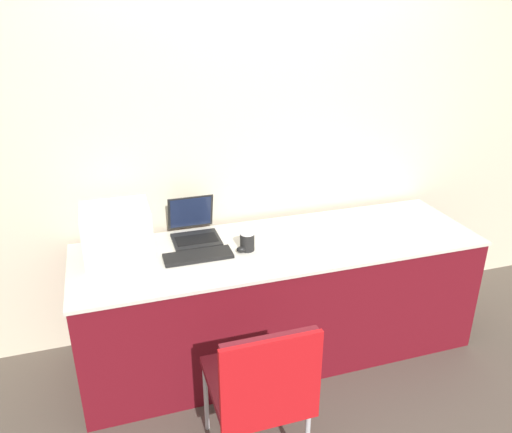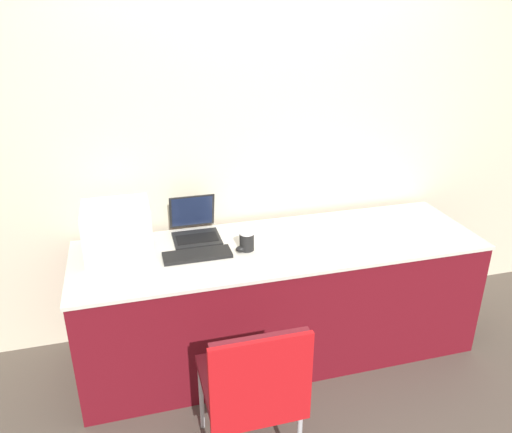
{
  "view_description": "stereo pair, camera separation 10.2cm",
  "coord_description": "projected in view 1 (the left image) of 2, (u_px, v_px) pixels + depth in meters",
  "views": [
    {
      "loc": [
        -0.94,
        -2.13,
        2.1
      ],
      "look_at": [
        -0.14,
        0.4,
        0.94
      ],
      "focal_mm": 35.0,
      "sensor_mm": 36.0,
      "label": 1
    },
    {
      "loc": [
        -0.85,
        -2.16,
        2.1
      ],
      "look_at": [
        -0.14,
        0.4,
        0.94
      ],
      "focal_mm": 35.0,
      "sensor_mm": 36.0,
      "label": 2
    }
  ],
  "objects": [
    {
      "name": "ground_plane",
      "position": [
        299.0,
        384.0,
        2.97
      ],
      "size": [
        14.0,
        14.0,
        0.0
      ],
      "primitive_type": "plane",
      "color": "brown"
    },
    {
      "name": "wall_back",
      "position": [
        257.0,
        137.0,
        3.16
      ],
      "size": [
        8.0,
        0.05,
        2.6
      ],
      "color": "beige",
      "rests_on": "ground_plane"
    },
    {
      "name": "table",
      "position": [
        279.0,
        298.0,
        3.13
      ],
      "size": [
        2.43,
        0.75,
        0.76
      ],
      "color": "maroon",
      "rests_on": "ground_plane"
    },
    {
      "name": "printer",
      "position": [
        117.0,
        231.0,
        2.77
      ],
      "size": [
        0.37,
        0.34,
        0.29
      ],
      "color": "silver",
      "rests_on": "table"
    },
    {
      "name": "laptop_left",
      "position": [
        194.0,
        230.0,
        3.03
      ],
      "size": [
        0.28,
        0.3,
        0.24
      ],
      "color": "black",
      "rests_on": "table"
    },
    {
      "name": "external_keyboard",
      "position": [
        198.0,
        256.0,
        2.81
      ],
      "size": [
        0.39,
        0.14,
        0.02
      ],
      "color": "black",
      "rests_on": "table"
    },
    {
      "name": "coffee_cup",
      "position": [
        247.0,
        241.0,
        2.88
      ],
      "size": [
        0.09,
        0.09,
        0.11
      ],
      "color": "black",
      "rests_on": "table"
    },
    {
      "name": "mouse",
      "position": [
        242.0,
        249.0,
        2.87
      ],
      "size": [
        0.07,
        0.04,
        0.04
      ],
      "color": "black",
      "rests_on": "table"
    },
    {
      "name": "chair",
      "position": [
        262.0,
        384.0,
        2.2
      ],
      "size": [
        0.44,
        0.5,
        0.87
      ],
      "color": "maroon",
      "rests_on": "ground_plane"
    }
  ]
}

